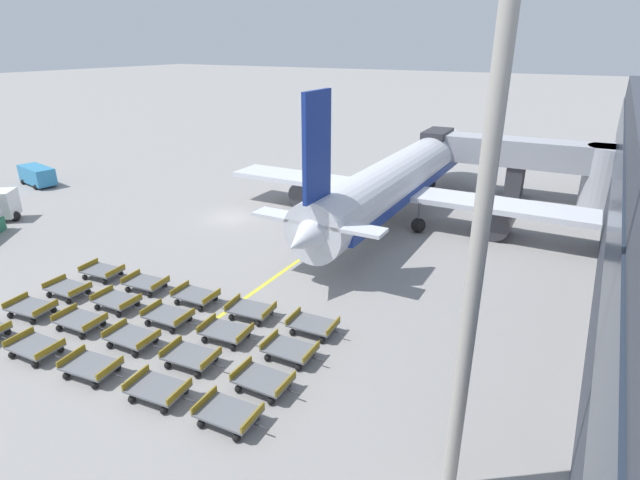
% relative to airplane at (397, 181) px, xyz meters
% --- Properties ---
extents(ground_plane, '(500.00, 500.00, 0.00)m').
position_rel_airplane_xyz_m(ground_plane, '(-13.24, -7.68, -3.47)').
color(ground_plane, gray).
extents(jet_bridge, '(20.87, 5.76, 6.26)m').
position_rel_airplane_xyz_m(jet_bridge, '(10.89, 12.63, 0.36)').
color(jet_bridge, '#A8AAB2').
rests_on(jet_bridge, ground_plane).
extents(airplane, '(33.10, 37.78, 12.54)m').
position_rel_airplane_xyz_m(airplane, '(0.00, 0.00, 0.00)').
color(airplane, silver).
rests_on(airplane, ground_plane).
extents(service_van, '(5.55, 3.17, 2.11)m').
position_rel_airplane_xyz_m(service_van, '(-39.37, -9.58, -2.32)').
color(service_van, teal).
rests_on(service_van, ground_plane).
extents(baggage_dolly_row_near_col_b, '(3.33, 1.92, 0.92)m').
position_rel_airplane_xyz_m(baggage_dolly_row_near_col_b, '(-8.05, -29.79, -2.99)').
color(baggage_dolly_row_near_col_b, slate).
rests_on(baggage_dolly_row_near_col_b, ground_plane).
extents(baggage_dolly_row_near_col_c, '(3.36, 2.02, 0.92)m').
position_rel_airplane_xyz_m(baggage_dolly_row_near_col_c, '(-4.10, -29.44, -2.99)').
color(baggage_dolly_row_near_col_c, slate).
rests_on(baggage_dolly_row_near_col_c, ground_plane).
extents(baggage_dolly_row_near_col_d, '(3.36, 2.00, 0.92)m').
position_rel_airplane_xyz_m(baggage_dolly_row_near_col_d, '(0.00, -29.06, -2.99)').
color(baggage_dolly_row_near_col_d, slate).
rests_on(baggage_dolly_row_near_col_d, ground_plane).
extents(baggage_dolly_row_near_col_e, '(3.33, 1.92, 0.92)m').
position_rel_airplane_xyz_m(baggage_dolly_row_near_col_e, '(3.82, -28.73, -2.99)').
color(baggage_dolly_row_near_col_e, slate).
rests_on(baggage_dolly_row_near_col_e, ground_plane).
extents(baggage_dolly_row_mid_a_col_a, '(3.37, 2.04, 0.92)m').
position_rel_airplane_xyz_m(baggage_dolly_row_mid_a_col_a, '(-12.18, -27.43, -2.99)').
color(baggage_dolly_row_mid_a_col_a, slate).
rests_on(baggage_dolly_row_mid_a_col_a, ground_plane).
extents(baggage_dolly_row_mid_a_col_b, '(3.33, 1.94, 0.92)m').
position_rel_airplane_xyz_m(baggage_dolly_row_mid_a_col_b, '(-8.33, -26.95, -2.99)').
color(baggage_dolly_row_mid_a_col_b, slate).
rests_on(baggage_dolly_row_mid_a_col_b, ground_plane).
extents(baggage_dolly_row_mid_a_col_c, '(3.32, 1.91, 0.92)m').
position_rel_airplane_xyz_m(baggage_dolly_row_mid_a_col_c, '(-4.42, -26.69, -2.99)').
color(baggage_dolly_row_mid_a_col_c, slate).
rests_on(baggage_dolly_row_mid_a_col_c, ground_plane).
extents(baggage_dolly_row_mid_a_col_d, '(3.35, 1.99, 0.92)m').
position_rel_airplane_xyz_m(baggage_dolly_row_mid_a_col_d, '(-0.46, -26.42, -2.99)').
color(baggage_dolly_row_mid_a_col_d, slate).
rests_on(baggage_dolly_row_mid_a_col_d, ground_plane).
extents(baggage_dolly_row_mid_a_col_e, '(3.31, 1.87, 0.92)m').
position_rel_airplane_xyz_m(baggage_dolly_row_mid_a_col_e, '(3.79, -26.18, -2.99)').
color(baggage_dolly_row_mid_a_col_e, slate).
rests_on(baggage_dolly_row_mid_a_col_e, ground_plane).
extents(baggage_dolly_row_mid_b_col_a, '(3.32, 1.89, 0.92)m').
position_rel_airplane_xyz_m(baggage_dolly_row_mid_b_col_a, '(-12.51, -24.79, -2.99)').
color(baggage_dolly_row_mid_b_col_a, slate).
rests_on(baggage_dolly_row_mid_b_col_a, ground_plane).
extents(baggage_dolly_row_mid_b_col_b, '(3.31, 1.89, 0.92)m').
position_rel_airplane_xyz_m(baggage_dolly_row_mid_b_col_b, '(-8.47, -24.34, -2.99)').
color(baggage_dolly_row_mid_b_col_b, slate).
rests_on(baggage_dolly_row_mid_b_col_b, ground_plane).
extents(baggage_dolly_row_mid_b_col_c, '(3.33, 1.92, 0.92)m').
position_rel_airplane_xyz_m(baggage_dolly_row_mid_b_col_c, '(-4.41, -24.10, -2.99)').
color(baggage_dolly_row_mid_b_col_c, slate).
rests_on(baggage_dolly_row_mid_b_col_c, ground_plane).
extents(baggage_dolly_row_mid_b_col_d, '(3.35, 1.99, 0.92)m').
position_rel_airplane_xyz_m(baggage_dolly_row_mid_b_col_d, '(-0.43, -23.77, -2.99)').
color(baggage_dolly_row_mid_b_col_d, slate).
rests_on(baggage_dolly_row_mid_b_col_d, ground_plane).
extents(baggage_dolly_row_mid_b_col_e, '(3.32, 1.90, 0.92)m').
position_rel_airplane_xyz_m(baggage_dolly_row_mid_b_col_e, '(3.53, -23.48, -2.99)').
color(baggage_dolly_row_mid_b_col_e, slate).
rests_on(baggage_dolly_row_mid_b_col_e, ground_plane).
extents(baggage_dolly_row_far_col_a, '(3.35, 1.99, 0.92)m').
position_rel_airplane_xyz_m(baggage_dolly_row_far_col_a, '(-12.81, -21.95, -2.99)').
color(baggage_dolly_row_far_col_a, slate).
rests_on(baggage_dolly_row_far_col_a, ground_plane).
extents(baggage_dolly_row_far_col_b, '(3.35, 1.99, 0.92)m').
position_rel_airplane_xyz_m(baggage_dolly_row_far_col_b, '(-8.79, -21.75, -2.99)').
color(baggage_dolly_row_far_col_b, slate).
rests_on(baggage_dolly_row_far_col_b, ground_plane).
extents(baggage_dolly_row_far_col_c, '(3.33, 1.92, 0.92)m').
position_rel_airplane_xyz_m(baggage_dolly_row_far_col_c, '(-4.73, -21.46, -2.99)').
color(baggage_dolly_row_far_col_c, slate).
rests_on(baggage_dolly_row_far_col_c, ground_plane).
extents(baggage_dolly_row_far_col_d, '(3.36, 2.02, 0.92)m').
position_rel_airplane_xyz_m(baggage_dolly_row_far_col_d, '(-0.69, -21.17, -2.99)').
color(baggage_dolly_row_far_col_d, slate).
rests_on(baggage_dolly_row_far_col_d, ground_plane).
extents(baggage_dolly_row_far_col_e, '(3.33, 1.93, 0.92)m').
position_rel_airplane_xyz_m(baggage_dolly_row_far_col_e, '(3.33, -20.81, -2.99)').
color(baggage_dolly_row_far_col_e, slate).
rests_on(baggage_dolly_row_far_col_e, ground_plane).
extents(apron_light_mast, '(2.00, 0.70, 27.68)m').
position_rel_airplane_xyz_m(apron_light_mast, '(12.94, -27.49, 12.24)').
color(apron_light_mast, '#ADA89E').
rests_on(apron_light_mast, ground_plane).
extents(stand_guidance_stripe, '(1.07, 30.53, 0.01)m').
position_rel_airplane_xyz_m(stand_guidance_stripe, '(-2.74, -7.72, -3.47)').
color(stand_guidance_stripe, yellow).
rests_on(stand_guidance_stripe, ground_plane).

